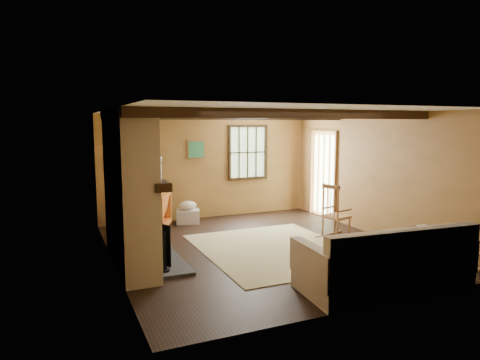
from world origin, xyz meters
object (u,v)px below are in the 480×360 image
armchair (146,212)px  fireplace (131,195)px  sofa (386,266)px  rocking_chair (335,215)px  laundry_basket (188,216)px

armchair → fireplace: bearing=8.8°
sofa → armchair: (-2.29, 4.37, 0.08)m
rocking_chair → armchair: (-3.27, 1.90, -0.04)m
fireplace → rocking_chair: (3.87, 0.06, -0.66)m
laundry_basket → armchair: size_ratio=0.56×
fireplace → laundry_basket: 2.98m
sofa → armchair: 4.93m
fireplace → laundry_basket: (1.59, 2.33, -0.95)m
fireplace → sofa: bearing=-39.9°
sofa → laundry_basket: sofa is taller
fireplace → rocking_chair: size_ratio=2.29×
rocking_chair → sofa: bearing=144.3°
laundry_basket → sofa: bearing=-74.8°
rocking_chair → sofa: (-0.98, -2.47, -0.12)m
sofa → laundry_basket: size_ratio=4.62×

